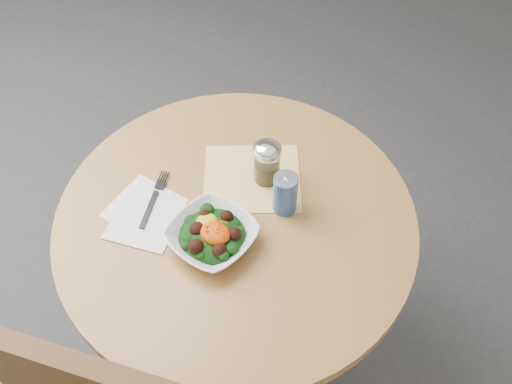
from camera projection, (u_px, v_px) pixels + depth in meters
ground at (242, 341)px, 2.00m from camera, size 6.00×6.00×0.00m
table at (238, 258)px, 1.57m from camera, size 0.90×0.90×0.75m
cloth_napkin at (252, 178)px, 1.49m from camera, size 0.33×0.33×0.00m
paper_napkins at (144, 214)px, 1.41m from camera, size 0.20×0.21×0.00m
salad_bowl at (212, 235)px, 1.34m from camera, size 0.22×0.22×0.07m
fork at (155, 197)px, 1.44m from camera, size 0.08×0.18×0.00m
spice_shaker at (267, 162)px, 1.44m from camera, size 0.07×0.07×0.13m
beverage_can at (285, 193)px, 1.38m from camera, size 0.06×0.06×0.12m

